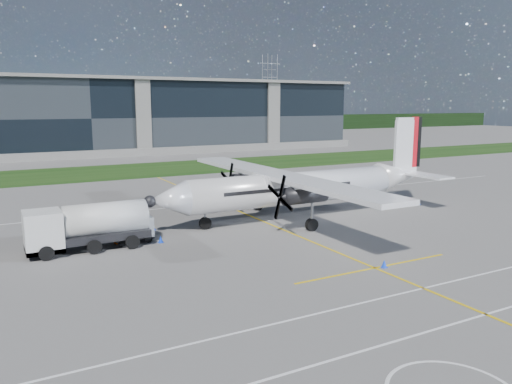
# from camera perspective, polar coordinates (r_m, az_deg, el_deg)

# --- Properties ---
(ground) EXTENTS (400.00, 400.00, 0.00)m
(ground) POSITION_cam_1_polar(r_m,az_deg,el_deg) (71.90, -13.69, 1.57)
(ground) COLOR slate
(ground) RESTS_ON ground
(grass_strip) EXTENTS (400.00, 18.00, 0.04)m
(grass_strip) POSITION_cam_1_polar(r_m,az_deg,el_deg) (79.60, -15.16, 2.31)
(grass_strip) COLOR #15360E
(grass_strip) RESTS_ON ground
(terminal_building) EXTENTS (120.00, 20.00, 15.00)m
(terminal_building) POSITION_cam_1_polar(r_m,az_deg,el_deg) (110.39, -19.23, 8.05)
(terminal_building) COLOR black
(terminal_building) RESTS_ON ground
(tree_line) EXTENTS (400.00, 6.00, 6.00)m
(tree_line) POSITION_cam_1_polar(r_m,az_deg,el_deg) (169.99, -22.46, 6.81)
(tree_line) COLOR black
(tree_line) RESTS_ON ground
(pylon_east) EXTENTS (9.00, 4.60, 30.00)m
(pylon_east) POSITION_cam_1_polar(r_m,az_deg,el_deg) (206.42, 1.57, 11.31)
(pylon_east) COLOR gray
(pylon_east) RESTS_ON ground
(yellow_taxiway_centerline) EXTENTS (0.20, 70.00, 0.01)m
(yellow_taxiway_centerline) POSITION_cam_1_polar(r_m,az_deg,el_deg) (45.29, -0.15, -2.97)
(yellow_taxiway_centerline) COLOR yellow
(yellow_taxiway_centerline) RESTS_ON ground
(white_lane_line) EXTENTS (90.00, 0.15, 0.01)m
(white_lane_line) POSITION_cam_1_polar(r_m,az_deg,el_deg) (25.38, 20.57, -14.26)
(white_lane_line) COLOR white
(white_lane_line) RESTS_ON ground
(turboprop_aircraft) EXTENTS (28.71, 29.77, 8.93)m
(turboprop_aircraft) POSITION_cam_1_polar(r_m,az_deg,el_deg) (45.05, 5.39, 2.68)
(turboprop_aircraft) COLOR white
(turboprop_aircraft) RESTS_ON ground
(fuel_tanker_truck) EXTENTS (8.77, 2.85, 3.29)m
(fuel_tanker_truck) POSITION_cam_1_polar(r_m,az_deg,el_deg) (37.01, -19.60, -3.90)
(fuel_tanker_truck) COLOR silver
(fuel_tanker_truck) RESTS_ON ground
(baggage_tug) EXTENTS (3.06, 1.84, 1.84)m
(baggage_tug) POSITION_cam_1_polar(r_m,az_deg,el_deg) (38.56, -13.92, -4.18)
(baggage_tug) COLOR white
(baggage_tug) RESTS_ON ground
(ground_crew_person) EXTENTS (0.69, 0.86, 1.87)m
(ground_crew_person) POSITION_cam_1_polar(r_m,az_deg,el_deg) (38.21, -15.78, -4.37)
(ground_crew_person) COLOR #F25907
(ground_crew_person) RESTS_ON ground
(safety_cone_nose_stbd) EXTENTS (0.36, 0.36, 0.50)m
(safety_cone_nose_stbd) POSITION_cam_1_polar(r_m,az_deg,el_deg) (41.82, -11.67, -3.93)
(safety_cone_nose_stbd) COLOR #0E3EF7
(safety_cone_nose_stbd) RESTS_ON ground
(safety_cone_fwd) EXTENTS (0.36, 0.36, 0.50)m
(safety_cone_fwd) POSITION_cam_1_polar(r_m,az_deg,el_deg) (39.82, -14.42, -4.75)
(safety_cone_fwd) COLOR #0E3EF7
(safety_cone_fwd) RESTS_ON ground
(safety_cone_portwing) EXTENTS (0.36, 0.36, 0.50)m
(safety_cone_portwing) POSITION_cam_1_polar(r_m,az_deg,el_deg) (32.77, 14.44, -7.94)
(safety_cone_portwing) COLOR #0E3EF7
(safety_cone_portwing) RESTS_ON ground
(safety_cone_tail) EXTENTS (0.36, 0.36, 0.50)m
(safety_cone_tail) POSITION_cam_1_polar(r_m,az_deg,el_deg) (53.96, 18.06, -1.10)
(safety_cone_tail) COLOR #0E3EF7
(safety_cone_tail) RESTS_ON ground
(safety_cone_nose_port) EXTENTS (0.36, 0.36, 0.50)m
(safety_cone_nose_port) POSITION_cam_1_polar(r_m,az_deg,el_deg) (37.97, -10.84, -5.33)
(safety_cone_nose_port) COLOR #0E3EF7
(safety_cone_nose_port) RESTS_ON ground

